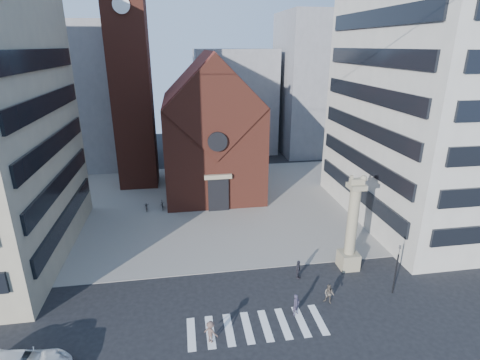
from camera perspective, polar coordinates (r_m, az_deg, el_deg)
name	(u,v)px	position (r m, az deg, el deg)	size (l,w,h in m)	color
ground	(242,300)	(30.38, 0.28, -17.85)	(120.00, 120.00, 0.00)	black
piazza	(217,203)	(46.73, -3.54, -3.58)	(46.00, 30.00, 0.05)	gray
zebra_crossing	(257,326)	(28.18, 2.53, -21.40)	(10.20, 3.20, 0.01)	white
church	(211,130)	(50.04, -4.43, 7.57)	(12.00, 16.65, 18.00)	#5E281D
campanile	(130,69)	(52.13, -16.43, 15.96)	(5.50, 5.50, 31.20)	#5E281D
building_right	(454,72)	(45.42, 29.85, 14.09)	(18.00, 22.00, 32.00)	#BAB4A8
bg_block_left	(77,96)	(66.13, -23.63, 11.66)	(16.00, 14.00, 22.00)	gray
bg_block_mid	(234,101)	(70.08, -0.90, 11.99)	(14.00, 12.00, 18.00)	gray
bg_block_right	(324,84)	(70.95, 12.75, 14.06)	(16.00, 14.00, 24.00)	gray
lion_column	(351,233)	(33.72, 16.60, -7.69)	(1.63, 1.60, 8.68)	gray
traffic_light	(396,268)	(32.18, 22.73, -12.28)	(0.13, 0.16, 4.30)	black
pedestrian_0	(296,305)	(28.89, 8.55, -18.28)	(0.61, 0.40, 1.68)	#2F2B3C
pedestrian_1	(329,294)	(30.41, 13.42, -16.54)	(0.78, 0.61, 1.60)	#4D453E
pedestrian_2	(298,270)	(32.63, 8.84, -13.33)	(0.99, 0.41, 1.70)	#25232A
pedestrian_3	(211,332)	(26.65, -4.48, -22.07)	(1.02, 0.59, 1.59)	brown
scooter_0	(146,206)	(46.04, -14.06, -3.89)	(0.61, 1.74, 0.91)	black
scooter_1	(162,205)	(45.88, -11.76, -3.72)	(0.48, 1.69, 1.01)	black
scooter_2	(178,204)	(45.82, -9.44, -3.66)	(0.61, 1.74, 0.91)	black
scooter_3	(193,203)	(45.81, -7.12, -3.48)	(0.48, 1.69, 1.01)	black
scooter_4	(209,202)	(45.91, -4.81, -3.40)	(0.61, 1.74, 0.91)	black
scooter_5	(224,201)	(46.04, -2.50, -3.21)	(0.48, 1.69, 1.01)	black
scooter_6	(239,200)	(46.29, -0.22, -3.13)	(0.61, 1.74, 0.91)	black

